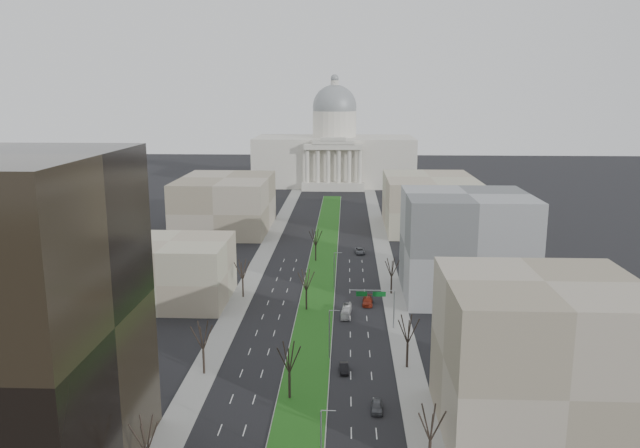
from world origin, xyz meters
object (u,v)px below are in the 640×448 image
(car_red, at_px, (368,301))
(car_grey_far, at_px, (360,251))
(box_van, at_px, (346,312))
(car_black, at_px, (344,368))
(car_grey_near, at_px, (377,406))

(car_red, relative_size, car_grey_far, 1.00)
(car_red, distance_m, box_van, 8.80)
(car_black, xyz_separation_m, car_grey_far, (4.16, 79.30, 0.09))
(car_red, relative_size, box_van, 0.80)
(car_grey_near, height_order, car_grey_far, car_grey_far)
(car_black, xyz_separation_m, car_red, (5.07, 34.33, 0.12))
(car_grey_near, relative_size, car_grey_far, 0.76)
(car_black, xyz_separation_m, box_van, (0.31, 26.92, 0.29))
(car_grey_near, height_order, box_van, box_van)
(car_black, height_order, car_red, car_red)
(car_grey_near, bearing_deg, car_red, 92.15)
(car_grey_near, bearing_deg, box_van, 98.92)
(car_black, relative_size, box_van, 0.59)
(car_red, bearing_deg, car_grey_near, -87.04)
(car_grey_far, height_order, box_van, box_van)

